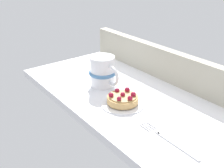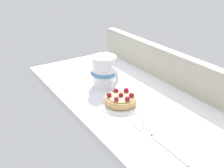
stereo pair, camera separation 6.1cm
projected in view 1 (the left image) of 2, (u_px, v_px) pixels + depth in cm
name	position (u px, v px, depth cm)	size (l,w,h in cm)	color
ground_plane	(127.00, 96.00, 85.16)	(74.99, 37.69, 2.44)	white
window_rail_back	(166.00, 65.00, 91.77)	(73.49, 3.19, 10.70)	#B2AD99
dessert_plate	(123.00, 103.00, 78.23)	(12.65, 12.65, 0.68)	white
raspberry_tart	(123.00, 98.00, 77.57)	(8.98, 8.98, 3.30)	tan
coffee_mug	(103.00, 72.00, 87.54)	(12.77, 9.15, 9.90)	white
dessert_fork	(168.00, 139.00, 63.02)	(17.58, 2.51, 0.60)	silver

